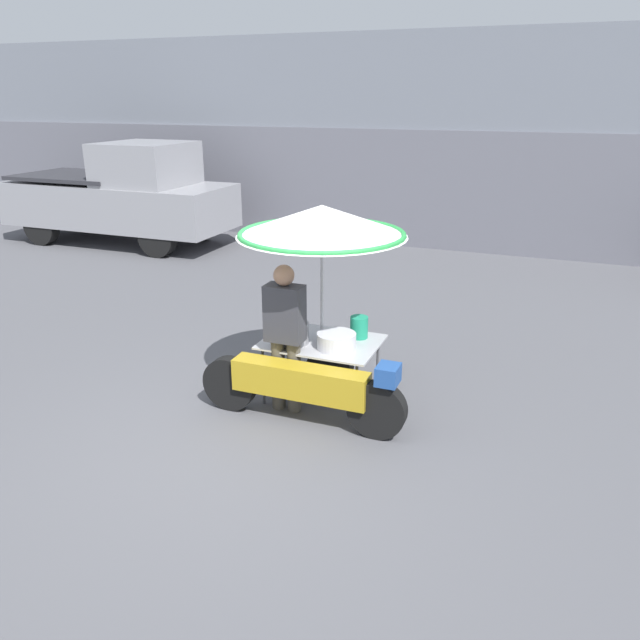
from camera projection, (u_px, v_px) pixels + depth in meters
ground_plane at (245, 442)px, 5.85m from camera, size 36.00×36.00×0.00m
shopfront_building at (447, 142)px, 13.34m from camera, size 28.00×2.06×4.25m
vendor_motorcycle_cart at (319, 260)px, 6.13m from camera, size 2.14×1.69×2.07m
vendor_person at (285, 331)px, 6.19m from camera, size 0.38×0.22×1.54m
pickup_truck at (124, 196)px, 13.31m from camera, size 4.94×1.86×2.15m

